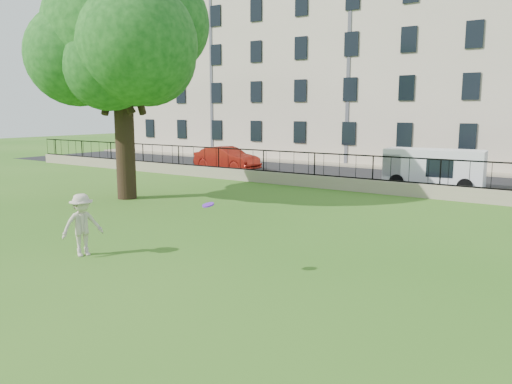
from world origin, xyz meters
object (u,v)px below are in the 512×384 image
Objects in this scene: tree at (120,35)px; white_van at (434,169)px; man at (82,225)px; red_sedan at (227,159)px; frisbee at (208,205)px.

white_van is (10.36, 10.14, -5.89)m from tree.
man is 0.36× the size of red_sedan.
frisbee is 0.06× the size of white_van.
red_sedan is at bearing 126.16° from frisbee.
red_sedan is (-12.30, 16.83, -0.93)m from frisbee.
red_sedan is at bearing 103.89° from tree.
frisbee reaches higher than man.
man is 3.93m from frisbee.
tree is at bearing -140.14° from white_van.
tree is 38.00× the size of frisbee.
white_van reaches higher than red_sedan.
tree is 2.26× the size of white_van.
man is at bearing -172.50° from frisbee.
man is 6.05× the size of frisbee.
tree is at bearing 147.53° from frisbee.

